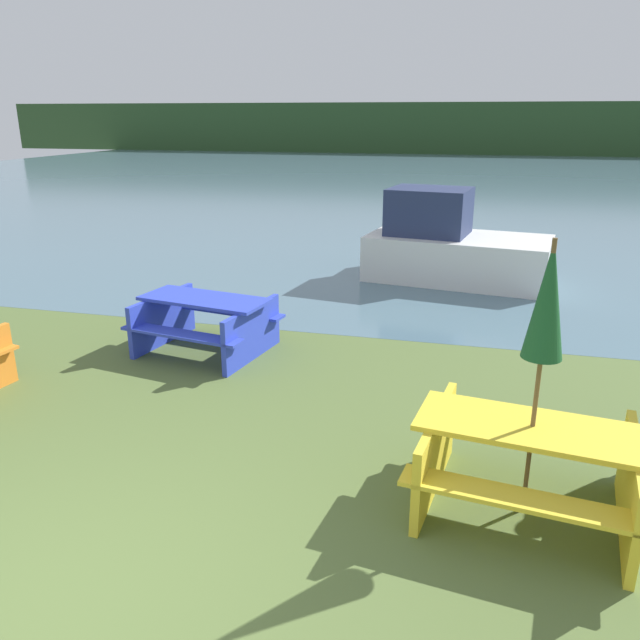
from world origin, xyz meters
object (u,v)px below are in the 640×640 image
Objects in this scene: picnic_table_blue at (206,319)px; umbrella_darkgreen at (547,302)px; boat at (451,247)px; picnic_table_yellow at (529,460)px.

picnic_table_blue is 5.00m from umbrella_darkgreen.
boat is at bearing 97.59° from umbrella_darkgreen.
picnic_table_yellow is at bearing -34.25° from picnic_table_blue.
umbrella_darkgreen is at bearing 26.57° from picnic_table_yellow.
boat is at bearing 58.01° from picnic_table_blue.
boat is (2.99, 4.78, 0.19)m from picnic_table_blue.
boat reaches higher than picnic_table_blue.
boat is (-1.00, 7.49, -1.13)m from umbrella_darkgreen.
umbrella_darkgreen reaches higher than picnic_table_blue.
picnic_table_yellow is 1.30m from umbrella_darkgreen.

